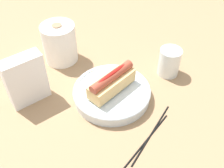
{
  "coord_description": "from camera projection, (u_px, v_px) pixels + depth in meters",
  "views": [
    {
      "loc": [
        -0.27,
        -0.46,
        0.58
      ],
      "look_at": [
        0.02,
        -0.0,
        0.06
      ],
      "focal_mm": 42.89,
      "sensor_mm": 36.0,
      "label": 1
    }
  ],
  "objects": [
    {
      "name": "napkin_box",
      "position": [
        26.0,
        80.0,
        0.74
      ],
      "size": [
        0.11,
        0.05,
        0.15
      ],
      "primitive_type": "cube",
      "rotation": [
        0.0,
        0.0,
        0.1
      ],
      "color": "white",
      "rests_on": "ground_plane"
    },
    {
      "name": "water_glass",
      "position": [
        169.0,
        63.0,
        0.84
      ],
      "size": [
        0.07,
        0.07,
        0.09
      ],
      "color": "white",
      "rests_on": "ground_plane"
    },
    {
      "name": "chopstick_far",
      "position": [
        145.0,
        142.0,
        0.68
      ],
      "size": [
        0.21,
        0.08,
        0.01
      ],
      "primitive_type": "cylinder",
      "rotation": [
        0.0,
        1.57,
        0.36
      ],
      "color": "black",
      "rests_on": "ground_plane"
    },
    {
      "name": "chopstick_near",
      "position": [
        152.0,
        133.0,
        0.69
      ],
      "size": [
        0.2,
        0.1,
        0.01
      ],
      "primitive_type": "cylinder",
      "rotation": [
        0.0,
        1.57,
        0.47
      ],
      "color": "black",
      "rests_on": "ground_plane"
    },
    {
      "name": "hotdog_front",
      "position": [
        112.0,
        82.0,
        0.75
      ],
      "size": [
        0.16,
        0.09,
        0.06
      ],
      "color": "#DBB270",
      "rests_on": "serving_bowl"
    },
    {
      "name": "ground_plane",
      "position": [
        107.0,
        100.0,
        0.78
      ],
      "size": [
        2.4,
        2.4,
        0.0
      ],
      "primitive_type": "plane",
      "color": "#9E7A56"
    },
    {
      "name": "serving_bowl",
      "position": [
        112.0,
        93.0,
        0.78
      ],
      "size": [
        0.23,
        0.23,
        0.04
      ],
      "color": "silver",
      "rests_on": "ground_plane"
    },
    {
      "name": "paper_towel_roll",
      "position": [
        60.0,
        43.0,
        0.88
      ],
      "size": [
        0.11,
        0.11,
        0.13
      ],
      "color": "white",
      "rests_on": "ground_plane"
    }
  ]
}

